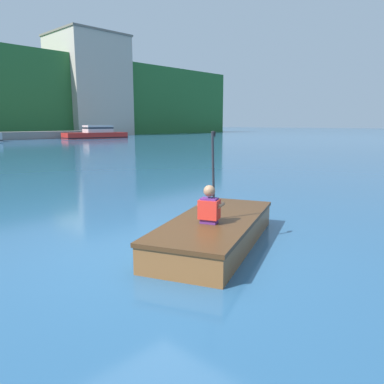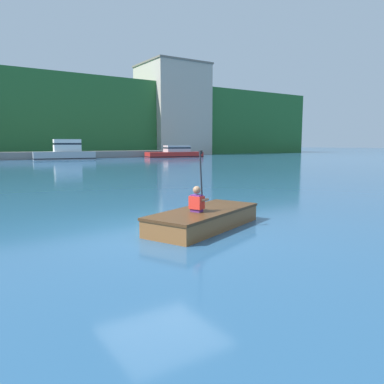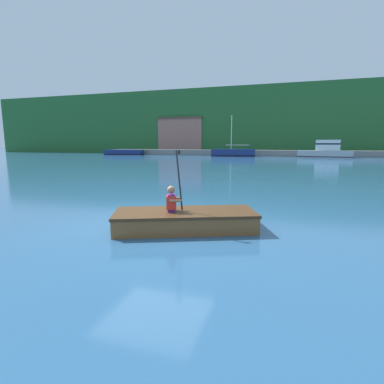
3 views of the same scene
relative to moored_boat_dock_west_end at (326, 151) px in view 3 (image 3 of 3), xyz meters
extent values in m
plane|color=#28567F|center=(-7.86, -37.88, -0.89)|extent=(300.00, 300.00, 0.00)
cube|color=#28602D|center=(-7.86, 19.59, 5.04)|extent=(120.00, 20.00, 11.87)
cube|color=#9E6B5B|center=(-24.50, 12.78, 2.35)|extent=(8.67, 6.82, 6.48)
cube|color=brown|center=(-24.50, 12.78, 5.74)|extent=(8.97, 7.12, 0.30)
cube|color=slate|center=(-7.86, 3.72, -0.44)|extent=(53.83, 2.40, 0.90)
cube|color=#9EA3A8|center=(-0.12, 0.02, -0.41)|extent=(7.05, 2.88, 0.97)
cube|color=black|center=(-0.12, 0.02, -0.72)|extent=(7.10, 2.92, 0.10)
cube|color=silver|center=(0.22, -0.03, 0.79)|extent=(3.20, 1.98, 1.44)
cube|color=#19232D|center=(0.22, -0.03, 0.97)|extent=(3.22, 2.00, 0.20)
cube|color=navy|center=(-12.61, 0.11, -0.35)|extent=(6.33, 2.09, 1.09)
cube|color=black|center=(-12.61, 0.11, -0.70)|extent=(6.37, 2.13, 0.10)
cylinder|color=silver|center=(-12.93, 0.09, 2.65)|extent=(0.10, 0.10, 4.91)
cylinder|color=silver|center=(-11.99, 0.13, 0.80)|extent=(3.45, 0.19, 0.07)
cube|color=navy|center=(-31.45, 1.05, -0.45)|extent=(6.67, 3.55, 0.88)
cube|color=black|center=(-31.45, 1.05, -0.74)|extent=(6.71, 3.60, 0.10)
cube|color=brown|center=(-6.95, -38.25, -0.68)|extent=(3.26, 2.24, 0.42)
cube|color=#482C16|center=(-6.95, -38.25, -0.50)|extent=(3.31, 2.30, 0.06)
cube|color=#482C16|center=(-6.95, -38.25, -0.51)|extent=(2.79, 1.89, 0.02)
cone|color=brown|center=(-5.60, -37.68, -0.66)|extent=(0.53, 0.53, 0.38)
cube|color=brown|center=(-7.16, -38.33, -0.52)|extent=(0.57, 1.08, 0.03)
cube|color=#592672|center=(-7.23, -38.36, -0.28)|extent=(0.24, 0.28, 0.38)
cube|color=red|center=(-7.23, -38.36, -0.26)|extent=(0.31, 0.35, 0.28)
sphere|color=#997051|center=(-7.23, -38.36, 0.01)|extent=(0.17, 0.17, 0.17)
cylinder|color=#997051|center=(-7.09, -38.47, -0.21)|extent=(0.26, 0.15, 0.06)
cylinder|color=#997051|center=(-7.21, -38.19, -0.21)|extent=(0.26, 0.15, 0.06)
cylinder|color=#232328|center=(-7.07, -38.29, 0.20)|extent=(0.16, 0.09, 1.31)
cylinder|color=black|center=(-7.07, -38.29, 0.82)|extent=(0.05, 0.05, 0.08)
camera|label=1|loc=(-11.26, -41.87, 0.97)|focal=35.00mm
camera|label=2|loc=(-11.74, -45.05, 1.01)|focal=35.00mm
camera|label=3|loc=(-4.84, -44.35, 1.00)|focal=28.00mm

